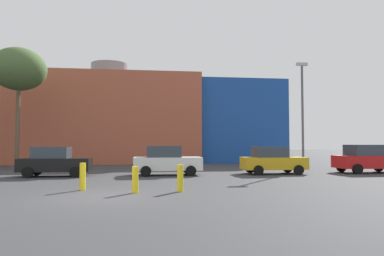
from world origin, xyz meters
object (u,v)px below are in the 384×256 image
at_px(parked_car_1, 55,162).
at_px(parked_car_2, 167,161).
at_px(parked_car_4, 367,159).
at_px(bare_tree_0, 19,70).
at_px(bollard_yellow_2, 83,176).
at_px(parked_car_3, 273,160).
at_px(bollard_yellow_1, 180,178).
at_px(bollard_yellow_0, 135,180).
at_px(street_lamp, 302,109).

distance_m(parked_car_1, parked_car_2, 6.48).
bearing_deg(parked_car_1, parked_car_4, -0.00).
xyz_separation_m(parked_car_4, bare_tree_0, (-23.91, 6.61, 6.60)).
bearing_deg(bollard_yellow_2, bare_tree_0, 118.48).
bearing_deg(parked_car_4, parked_car_1, 180.00).
distance_m(parked_car_3, bare_tree_0, 19.86).
bearing_deg(bollard_yellow_1, bollard_yellow_0, -175.01).
distance_m(bare_tree_0, bollard_yellow_0, 18.32).
xyz_separation_m(parked_car_2, bare_tree_0, (-10.86, 6.61, 6.63)).
bearing_deg(bollard_yellow_1, bollard_yellow_2, 166.34).
relative_size(parked_car_4, bollard_yellow_0, 4.19).
bearing_deg(parked_car_2, parked_car_3, 0.00).
bearing_deg(bollard_yellow_1, parked_car_4, 29.89).
relative_size(parked_car_3, bollard_yellow_2, 3.56).
height_order(parked_car_3, parked_car_4, parked_car_4).
bearing_deg(bollard_yellow_2, parked_car_4, 21.07).
bearing_deg(parked_car_2, bare_tree_0, 148.68).
xyz_separation_m(parked_car_2, parked_car_4, (13.04, 0.00, 0.03)).
height_order(bollard_yellow_0, bollard_yellow_1, bollard_yellow_1).
bearing_deg(bollard_yellow_2, bollard_yellow_1, -13.66).
height_order(bare_tree_0, bollard_yellow_2, bare_tree_0).
relative_size(bollard_yellow_1, bollard_yellow_2, 0.96).
height_order(parked_car_4, bollard_yellow_0, parked_car_4).
bearing_deg(bollard_yellow_0, bare_tree_0, 123.10).
bearing_deg(bollard_yellow_0, parked_car_3, 42.52).
bearing_deg(parked_car_1, parked_car_3, 0.00).
relative_size(parked_car_2, bollard_yellow_1, 3.84).
xyz_separation_m(parked_car_1, parked_car_3, (13.12, 0.00, -0.00)).
distance_m(parked_car_1, street_lamp, 16.92).
distance_m(parked_car_4, bollard_yellow_1, 14.90).
bearing_deg(bare_tree_0, bollard_yellow_0, -56.90).
bearing_deg(parked_car_1, bare_tree_0, 123.53).
distance_m(bollard_yellow_1, bollard_yellow_2, 4.01).
bearing_deg(parked_car_3, bare_tree_0, 159.31).
bearing_deg(bollard_yellow_2, parked_car_2, 59.82).
relative_size(bare_tree_0, bollard_yellow_2, 8.31).
xyz_separation_m(parked_car_1, bollard_yellow_2, (2.72, -6.48, -0.30)).
bearing_deg(bare_tree_0, street_lamp, -10.97).
relative_size(parked_car_4, bollard_yellow_1, 3.99).
height_order(parked_car_2, parked_car_3, parked_car_2).
xyz_separation_m(parked_car_1, parked_car_4, (19.53, -0.00, 0.06)).
relative_size(parked_car_2, bollard_yellow_0, 4.04).
relative_size(parked_car_3, street_lamp, 0.51).
height_order(parked_car_1, parked_car_4, parked_car_4).
bearing_deg(street_lamp, bollard_yellow_0, -138.46).
relative_size(parked_car_1, street_lamp, 0.51).
height_order(bollard_yellow_1, street_lamp, street_lamp).
bearing_deg(parked_car_1, parked_car_2, -0.00).
distance_m(parked_car_3, parked_car_4, 6.40).
bearing_deg(street_lamp, bollard_yellow_2, -146.35).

